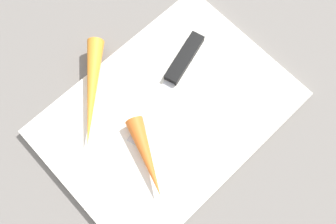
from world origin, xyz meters
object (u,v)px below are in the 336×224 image
at_px(carrot_short, 147,157).
at_px(knife, 180,65).
at_px(cutting_board, 168,113).
at_px(carrot_long, 92,91).

bearing_deg(carrot_short, knife, 141.63).
xyz_separation_m(cutting_board, carrot_long, (0.06, -0.10, 0.02)).
bearing_deg(carrot_long, cutting_board, 76.58).
xyz_separation_m(knife, carrot_long, (0.13, -0.06, 0.01)).
distance_m(cutting_board, carrot_long, 0.12).
bearing_deg(carrot_long, carrot_short, 40.66).
height_order(cutting_board, carrot_long, carrot_long).
bearing_deg(cutting_board, carrot_short, 23.84).
height_order(knife, carrot_long, carrot_long).
bearing_deg(knife, cutting_board, 15.78).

